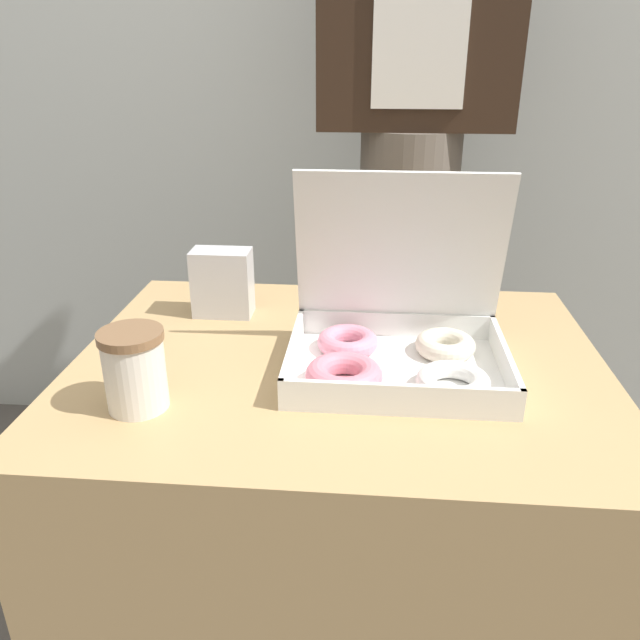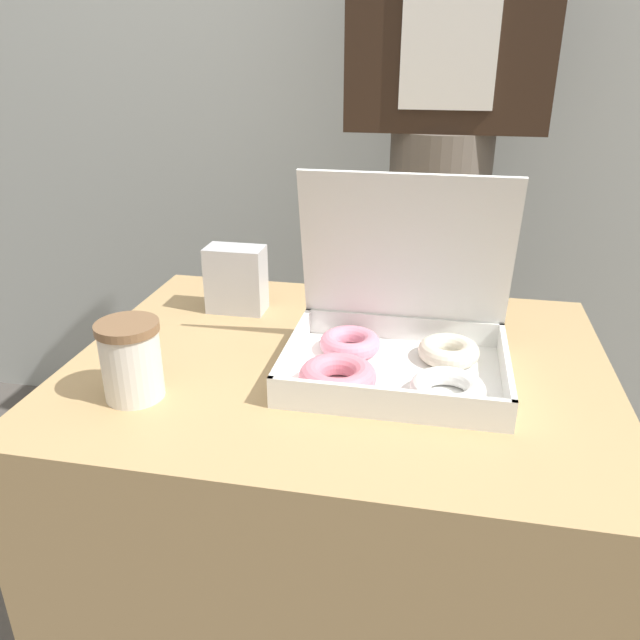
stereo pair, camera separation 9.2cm
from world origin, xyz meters
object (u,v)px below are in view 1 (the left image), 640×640
Objects in this scene: napkin_holder at (222,283)px; donut_box at (395,341)px; coffee_cup at (135,369)px; person_customer at (412,133)px.

donut_box is at bearing -31.21° from napkin_holder.
donut_box reaches higher than coffee_cup.
coffee_cup is (-0.34, -0.14, 0.01)m from donut_box.
napkin_holder reaches higher than coffee_cup.
napkin_holder is 0.60m from person_customer.
coffee_cup is 0.88m from person_customer.
napkin_holder is at bearing 82.63° from coffee_cup.
donut_box reaches higher than napkin_holder.
donut_box is at bearing 22.21° from coffee_cup.
donut_box is 0.37m from coffee_cup.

